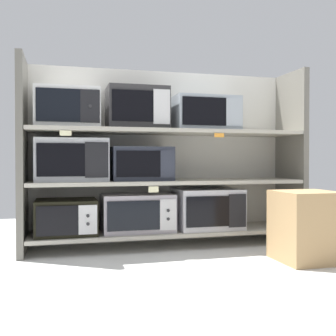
{
  "coord_description": "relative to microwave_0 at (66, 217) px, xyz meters",
  "views": [
    {
      "loc": [
        -0.85,
        -3.3,
        0.71
      ],
      "look_at": [
        0.0,
        0.0,
        0.65
      ],
      "focal_mm": 44.05,
      "sensor_mm": 36.0,
      "label": 1
    }
  ],
  "objects": [
    {
      "name": "shipping_carton",
      "position": [
        1.64,
        -0.74,
        -0.02
      ],
      "size": [
        0.4,
        0.4,
        0.49
      ],
      "primitive_type": "cube",
      "color": "tan",
      "rests_on": "ground"
    },
    {
      "name": "shelf_0",
      "position": [
        0.82,
        0.0,
        -0.15
      ],
      "size": [
        2.23,
        0.48,
        0.03
      ],
      "primitive_type": "cube",
      "color": "#ADA899",
      "rests_on": "ground"
    },
    {
      "name": "ground",
      "position": [
        0.82,
        -1.0,
        -0.28
      ],
      "size": [
        6.23,
        6.0,
        0.02
      ],
      "primitive_type": "cube",
      "color": "silver"
    },
    {
      "name": "back_panel",
      "position": [
        0.82,
        0.26,
        0.48
      ],
      "size": [
        2.43,
        0.04,
        1.5
      ],
      "primitive_type": "cube",
      "color": "beige",
      "rests_on": "ground"
    },
    {
      "name": "microwave_6",
      "position": [
        0.56,
        0.0,
        0.86
      ],
      "size": [
        0.48,
        0.33,
        0.34
      ],
      "color": "#2F2E2F",
      "rests_on": "shelf_2"
    },
    {
      "name": "shelf_1",
      "position": [
        0.82,
        0.0,
        0.26
      ],
      "size": [
        2.23,
        0.48,
        0.03
      ],
      "primitive_type": "cube",
      "color": "#ADA899"
    },
    {
      "name": "upright_left",
      "position": [
        -0.32,
        0.0,
        0.48
      ],
      "size": [
        0.05,
        0.48,
        1.5
      ],
      "primitive_type": "cube",
      "color": "#68645B",
      "rests_on": "ground"
    },
    {
      "name": "microwave_4",
      "position": [
        0.6,
        0.0,
        0.41
      ],
      "size": [
        0.49,
        0.34,
        0.27
      ],
      "color": "#2A2D39",
      "rests_on": "shelf_1"
    },
    {
      "name": "upright_right",
      "position": [
        1.97,
        0.0,
        0.48
      ],
      "size": [
        0.05,
        0.48,
        1.5
      ],
      "primitive_type": "cube",
      "color": "#68645B",
      "rests_on": "ground"
    },
    {
      "name": "microwave_7",
      "position": [
        1.14,
        0.0,
        0.83
      ],
      "size": [
        0.54,
        0.39,
        0.28
      ],
      "color": "#9BA5AD",
      "rests_on": "shelf_2"
    },
    {
      "name": "price_tag_2",
      "position": [
        1.18,
        -0.24,
        0.64
      ],
      "size": [
        0.08,
        0.0,
        0.03
      ],
      "primitive_type": "cube",
      "color": "orange"
    },
    {
      "name": "price_tag_0",
      "position": [
        0.65,
        -0.24,
        0.22
      ],
      "size": [
        0.08,
        0.0,
        0.05
      ],
      "primitive_type": "cube",
      "color": "beige"
    },
    {
      "name": "microwave_3",
      "position": [
        0.04,
        0.0,
        0.45
      ],
      "size": [
        0.55,
        0.34,
        0.33
      ],
      "color": "#B3B6BB",
      "rests_on": "shelf_1"
    },
    {
      "name": "microwave_2",
      "position": [
        1.17,
        0.0,
        0.03
      ],
      "size": [
        0.54,
        0.42,
        0.34
      ],
      "color": "silver",
      "rests_on": "shelf_0"
    },
    {
      "name": "microwave_5",
      "position": [
        0.01,
        0.0,
        0.85
      ],
      "size": [
        0.49,
        0.37,
        0.31
      ],
      "color": "silver",
      "rests_on": "shelf_2"
    },
    {
      "name": "shelf_2",
      "position": [
        0.82,
        0.0,
        0.68
      ],
      "size": [
        2.23,
        0.48,
        0.03
      ],
      "primitive_type": "cube",
      "color": "#ADA899"
    },
    {
      "name": "microwave_1",
      "position": [
        0.56,
        0.0,
        0.02
      ],
      "size": [
        0.58,
        0.38,
        0.3
      ],
      "color": "#A29AA2",
      "rests_on": "shelf_0"
    },
    {
      "name": "price_tag_1",
      "position": [
        -0.0,
        -0.24,
        0.64
      ],
      "size": [
        0.08,
        0.0,
        0.04
      ],
      "primitive_type": "cube",
      "color": "beige"
    },
    {
      "name": "microwave_0",
      "position": [
        0.0,
        0.0,
        0.0
      ],
      "size": [
        0.46,
        0.41,
        0.27
      ],
      "color": "black",
      "rests_on": "shelf_0"
    }
  ]
}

